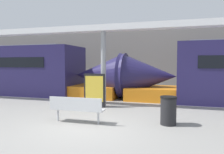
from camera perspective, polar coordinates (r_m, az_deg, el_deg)
The scene contains 7 objects.
ground_plane at distance 7.07m, azimuth -7.30°, elevation -13.05°, with size 60.00×60.00×0.00m, color gray.
station_wall at distance 17.34m, azimuth 7.44°, elevation 5.08°, with size 56.00×0.20×5.00m, color gray.
bench_near at distance 7.55m, azimuth -9.28°, elevation -7.80°, with size 1.89×0.46×0.89m.
trash_bin at distance 7.49m, azimuth 14.51°, elevation -8.46°, with size 0.54×0.54×0.94m.
poster_board at distance 10.12m, azimuth -4.61°, elevation -3.46°, with size 1.02×0.07×1.56m.
support_column_near at distance 10.26m, azimuth -2.26°, elevation 2.09°, with size 0.24×0.24×3.52m, color gray.
canopy_beam at distance 10.39m, azimuth -2.29°, elevation 12.63°, with size 28.00×0.60×0.28m, color silver.
Camera 1 is at (2.76, -6.20, 2.01)m, focal length 35.00 mm.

